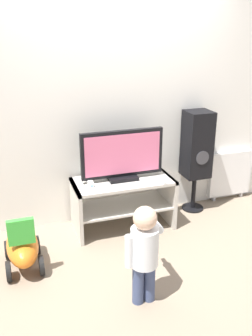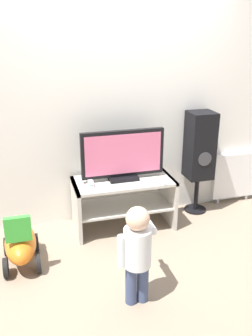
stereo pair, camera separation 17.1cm
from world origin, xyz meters
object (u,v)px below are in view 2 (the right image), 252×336
game_console (90,182)px  ride_on_toy (21,243)px  radiator (234,175)px  remote_primary (163,182)px  speaker_tower (200,148)px  child (137,247)px  television (123,156)px

game_console → ride_on_toy: size_ratio=0.28×
ride_on_toy → radiator: 2.62m
remote_primary → speaker_tower: speaker_tower is taller
remote_primary → speaker_tower: bearing=30.6°
game_console → remote_primary: size_ratio=1.31×
game_console → child: size_ratio=0.21×
speaker_tower → ride_on_toy: speaker_tower is taller
television → ride_on_toy: (-1.07, -0.42, -0.59)m
child → television: bearing=80.0°
remote_primary → child: 1.13m
child → ride_on_toy: bearing=138.9°
television → child: 1.23m
game_console → radiator: 1.85m
child → speaker_tower: speaker_tower is taller
remote_primary → game_console: bearing=166.7°
game_console → child: (0.14, -1.14, -0.08)m
child → remote_primary: bearing=59.3°
television → radiator: television is taller
ride_on_toy → speaker_tower: bearing=15.1°
television → child: television is taller
remote_primary → ride_on_toy: (-1.44, -0.21, -0.35)m
speaker_tower → ride_on_toy: (-1.98, -0.54, -0.56)m
remote_primary → radiator: radiator is taller
game_console → speaker_tower: speaker_tower is taller
game_console → ride_on_toy: (-0.72, -0.38, -0.36)m
speaker_tower → ride_on_toy: 2.13m
television → remote_primary: size_ratio=6.53×
game_console → speaker_tower: size_ratio=0.15×
child → speaker_tower: bearing=49.0°
television → game_console: (-0.35, -0.04, -0.23)m
television → speaker_tower: bearing=7.3°
television → game_console: 0.42m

